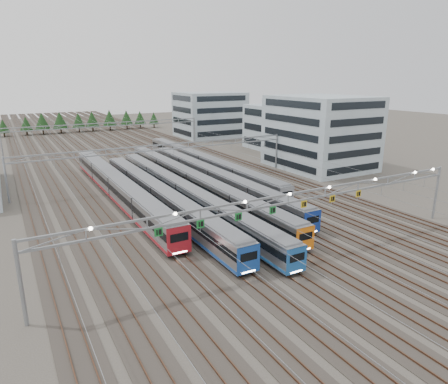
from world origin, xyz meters
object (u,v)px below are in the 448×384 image
train_e (215,178)px  gantry_mid (163,152)px  depot_bldg_south (320,133)px  train_b (159,197)px  train_f (204,163)px  depot_bldg_north (210,114)px  train_d (193,181)px  train_a (118,187)px  gantry_far (108,128)px  depot_bldg_mid (277,127)px  train_c (183,192)px  gantry_near (289,201)px

train_e → gantry_mid: size_ratio=0.99×
gantry_mid → depot_bldg_south: depot_bldg_south is taller
train_b → depot_bldg_south: (43.91, 11.26, 6.18)m
train_f → depot_bldg_north: depot_bldg_north is taller
train_e → train_d: bearing=180.0°
train_a → train_f: size_ratio=0.91×
depot_bldg_south → depot_bldg_north: bearing=88.2°
gantry_mid → depot_bldg_north: (39.01, 55.22, 1.37)m
gantry_far → depot_bldg_mid: bearing=-27.7°
train_c → depot_bldg_north: bearing=59.5°
gantry_mid → depot_bldg_north: 67.63m
gantry_mid → depot_bldg_south: bearing=-6.7°
train_a → train_d: (13.50, -2.10, -0.22)m
train_a → train_b: (4.50, -8.57, -0.16)m
train_f → train_e: bearing=-108.4°
train_b → gantry_near: (6.70, -24.50, 4.98)m
gantry_near → depot_bldg_mid: 76.11m
train_e → depot_bldg_north: (32.26, 64.37, 5.66)m
gantry_far → train_c: bearing=-92.2°
depot_bldg_mid → depot_bldg_north: 33.79m
train_c → train_d: (4.50, 5.71, 0.06)m
train_c → depot_bldg_mid: bearing=38.4°
depot_bldg_south → depot_bldg_north: depot_bldg_south is taller
train_b → train_e: size_ratio=0.96×
train_c → gantry_far: 60.07m
train_b → gantry_far: 61.15m
depot_bldg_mid → gantry_near: bearing=-125.5°
depot_bldg_mid → depot_bldg_south: bearing=-104.9°
train_d → gantry_far: gantry_far is taller
gantry_mid → depot_bldg_north: bearing=54.8°
train_d → gantry_near: 31.46m
gantry_far → depot_bldg_mid: (44.14, -23.15, 0.02)m
gantry_near → gantry_far: (0.05, 85.12, -0.70)m
gantry_far → gantry_near: bearing=-90.0°
gantry_near → depot_bldg_mid: (44.19, 61.97, -0.68)m
train_c → train_a: bearing=139.0°
gantry_near → gantry_far: gantry_near is taller
train_b → gantry_far: gantry_far is taller
train_a → train_d: train_a is taller
train_d → depot_bldg_north: (36.76, 64.37, 5.71)m
train_e → gantry_far: size_ratio=0.99×
gantry_mid → depot_bldg_mid: depot_bldg_mid is taller
train_a → train_d: size_ratio=0.86×
train_c → train_f: train_f is taller
train_e → train_f: size_ratio=0.92×
train_d → depot_bldg_north: depot_bldg_north is taller
train_a → train_d: bearing=-8.9°
gantry_mid → train_a: bearing=-147.9°
gantry_far → gantry_mid: bearing=-90.0°
train_b → gantry_mid: 17.55m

